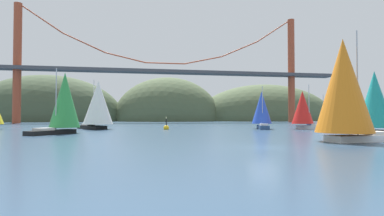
# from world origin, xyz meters

# --- Properties ---
(ground_plane) EXTENTS (360.00, 360.00, 0.00)m
(ground_plane) POSITION_xyz_m (0.00, 0.00, 0.00)
(ground_plane) COLOR #2D4760
(headland_center) EXTENTS (56.91, 44.00, 46.00)m
(headland_center) POSITION_xyz_m (5.00, 135.00, 0.00)
(headland_center) COLOR #4C5B3D
(headland_center) RESTS_ON ground_plane
(headland_left) EXTENTS (75.06, 44.00, 45.89)m
(headland_left) POSITION_xyz_m (-55.00, 135.00, 0.00)
(headland_left) COLOR #425138
(headland_left) RESTS_ON ground_plane
(headland_right) EXTENTS (80.67, 44.00, 40.53)m
(headland_right) POSITION_xyz_m (60.00, 135.00, 0.00)
(headland_right) COLOR #4C5B3D
(headland_right) RESTS_ON ground_plane
(suspension_bridge) EXTENTS (144.24, 6.00, 44.38)m
(suspension_bridge) POSITION_xyz_m (0.00, 95.00, 21.12)
(suspension_bridge) COLOR #A34228
(suspension_bridge) RESTS_ON ground_plane
(sailboat_blue_spinnaker) EXTENTS (4.96, 7.33, 8.72)m
(sailboat_blue_spinnaker) POSITION_xyz_m (14.57, 34.32, 4.10)
(sailboat_blue_spinnaker) COLOR navy
(sailboat_blue_spinnaker) RESTS_ON ground_plane
(sailboat_scarlet_sail) EXTENTS (7.38, 8.53, 8.27)m
(sailboat_scarlet_sail) POSITION_xyz_m (38.14, 46.47, 4.24)
(sailboat_scarlet_sail) COLOR navy
(sailboat_scarlet_sail) RESTS_ON ground_plane
(sailboat_navy_sail) EXTENTS (7.98, 8.90, 9.49)m
(sailboat_navy_sail) POSITION_xyz_m (39.09, 40.58, 4.72)
(sailboat_navy_sail) COLOR #191E4C
(sailboat_navy_sail) RESTS_ON ground_plane
(sailboat_teal_sail) EXTENTS (5.15, 8.76, 9.08)m
(sailboat_teal_sail) POSITION_xyz_m (21.25, 11.54, 4.54)
(sailboat_teal_sail) COLOR black
(sailboat_teal_sail) RESTS_ON ground_plane
(sailboat_white_mainsail) EXTENTS (8.93, 10.34, 10.02)m
(sailboat_white_mainsail) POSITION_xyz_m (-18.38, 38.12, 5.05)
(sailboat_white_mainsail) COLOR black
(sailboat_white_mainsail) RESTS_ON ground_plane
(sailboat_orange_sail) EXTENTS (9.95, 6.22, 11.58)m
(sailboat_orange_sail) POSITION_xyz_m (10.30, 3.37, 5.53)
(sailboat_orange_sail) COLOR white
(sailboat_orange_sail) RESTS_ON ground_plane
(sailboat_red_spinnaker) EXTENTS (6.04, 7.69, 8.74)m
(sailboat_red_spinnaker) POSITION_xyz_m (21.61, 30.47, 4.11)
(sailboat_red_spinnaker) COLOR white
(sailboat_red_spinnaker) RESTS_ON ground_plane
(sailboat_green_sail) EXTENTS (7.27, 8.92, 9.70)m
(sailboat_green_sail) POSITION_xyz_m (-21.54, 24.08, 4.79)
(sailboat_green_sail) COLOR black
(sailboat_green_sail) RESTS_ON ground_plane
(channel_buoy) EXTENTS (1.10, 1.10, 2.64)m
(channel_buoy) POSITION_xyz_m (-5.04, 34.85, 0.37)
(channel_buoy) COLOR gold
(channel_buoy) RESTS_ON ground_plane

